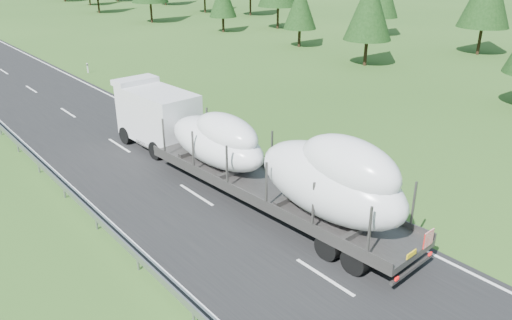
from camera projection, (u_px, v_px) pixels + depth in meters
ground at (196, 195)px, 25.61m from camera, size 400.00×400.00×0.00m
boat_truck at (245, 150)px, 24.66m from camera, size 3.96×21.71×4.90m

